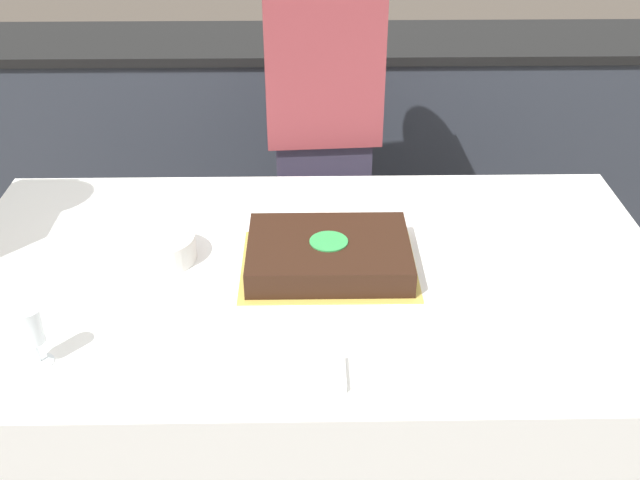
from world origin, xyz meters
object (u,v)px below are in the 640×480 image
Objects in this scene: cake at (329,254)px; plate_stack at (161,248)px; person_cutting_cake at (324,130)px; wine_glass at (33,328)px.

plate_stack is (-0.48, 0.04, -0.00)m from cake.
cake is 0.31× the size of person_cutting_cake.
person_cutting_cake is at bearing 90.00° from cake.
wine_glass is 0.10× the size of person_cutting_cake.
plate_stack is 0.88m from person_cutting_cake.
cake is at bearing 30.02° from wine_glass.
wine_glass is 1.37m from person_cutting_cake.
plate_stack is at bearing 64.33° from wine_glass.
plate_stack is at bearing 53.10° from person_cutting_cake.
person_cutting_cake reaches higher than cake.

